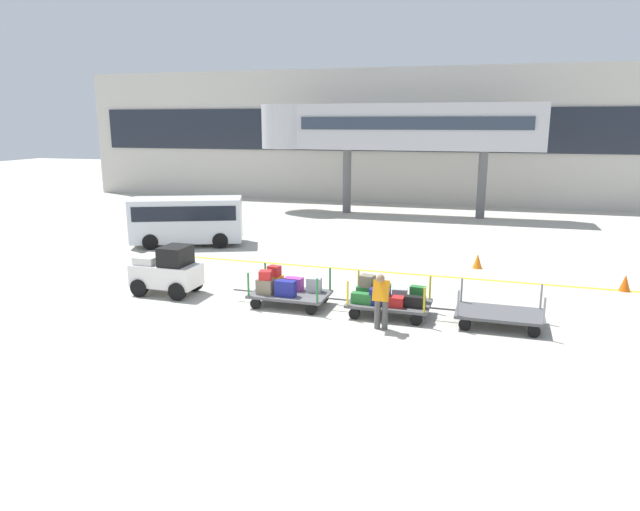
# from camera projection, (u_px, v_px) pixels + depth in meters

# --- Properties ---
(ground_plane) EXTENTS (120.00, 120.00, 0.00)m
(ground_plane) POSITION_uv_depth(u_px,v_px,m) (277.00, 325.00, 15.69)
(ground_plane) COLOR #B2ADA0
(apron_lead_line) EXTENTS (19.75, 0.90, 0.01)m
(apron_lead_line) POSITION_uv_depth(u_px,v_px,m) (392.00, 273.00, 21.08)
(apron_lead_line) COLOR yellow
(apron_lead_line) RESTS_ON ground_plane
(terminal_building) EXTENTS (46.68, 2.51, 8.86)m
(terminal_building) POSITION_uv_depth(u_px,v_px,m) (406.00, 136.00, 39.06)
(terminal_building) COLOR #BCB7AD
(terminal_building) RESTS_ON ground_plane
(jet_bridge) EXTENTS (16.37, 3.00, 6.41)m
(jet_bridge) POSITION_uv_depth(u_px,v_px,m) (385.00, 128.00, 33.41)
(jet_bridge) COLOR #B7B7BC
(jet_bridge) RESTS_ON ground_plane
(baggage_tug) EXTENTS (2.13, 1.28, 1.58)m
(baggage_tug) POSITION_uv_depth(u_px,v_px,m) (167.00, 271.00, 18.34)
(baggage_tug) COLOR white
(baggage_tug) RESTS_ON ground_plane
(baggage_cart_lead) EXTENTS (3.02, 1.47, 1.11)m
(baggage_cart_lead) POSITION_uv_depth(u_px,v_px,m) (286.00, 288.00, 17.23)
(baggage_cart_lead) COLOR #4C4C4F
(baggage_cart_lead) RESTS_ON ground_plane
(baggage_cart_middle) EXTENTS (3.02, 1.47, 1.10)m
(baggage_cart_middle) POSITION_uv_depth(u_px,v_px,m) (387.00, 298.00, 16.34)
(baggage_cart_middle) COLOR #4C4C4F
(baggage_cart_middle) RESTS_ON ground_plane
(baggage_cart_tail) EXTENTS (3.02, 1.47, 1.10)m
(baggage_cart_tail) POSITION_uv_depth(u_px,v_px,m) (499.00, 314.00, 15.49)
(baggage_cart_tail) COLOR #4C4C4F
(baggage_cart_tail) RESTS_ON ground_plane
(baggage_handler) EXTENTS (0.41, 0.44, 1.56)m
(baggage_handler) POSITION_uv_depth(u_px,v_px,m) (381.00, 299.00, 15.10)
(baggage_handler) COLOR #4C4C4C
(baggage_handler) RESTS_ON ground_plane
(shuttle_van) EXTENTS (5.16, 3.51, 2.10)m
(shuttle_van) POSITION_uv_depth(u_px,v_px,m) (187.00, 218.00, 25.62)
(shuttle_van) COLOR silver
(shuttle_van) RESTS_ON ground_plane
(safety_cone_near) EXTENTS (0.36, 0.36, 0.55)m
(safety_cone_near) POSITION_uv_depth(u_px,v_px,m) (478.00, 261.00, 21.67)
(safety_cone_near) COLOR orange
(safety_cone_near) RESTS_ON ground_plane
(safety_cone_far) EXTENTS (0.36, 0.36, 0.55)m
(safety_cone_far) POSITION_uv_depth(u_px,v_px,m) (625.00, 283.00, 18.75)
(safety_cone_far) COLOR #EA590F
(safety_cone_far) RESTS_ON ground_plane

